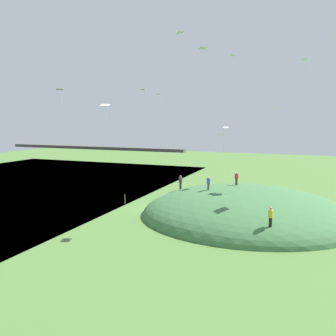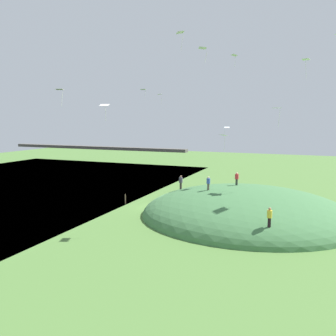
{
  "view_description": "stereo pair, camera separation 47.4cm",
  "coord_description": "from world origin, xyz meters",
  "px_view_note": "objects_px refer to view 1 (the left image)",
  "views": [
    {
      "loc": [
        18.02,
        -40.86,
        11.27
      ],
      "look_at": [
        2.63,
        -1.96,
        5.55
      ],
      "focal_mm": 38.0,
      "sensor_mm": 36.0,
      "label": 1
    },
    {
      "loc": [
        18.46,
        -40.69,
        11.27
      ],
      "look_at": [
        2.63,
        -1.96,
        5.55
      ],
      "focal_mm": 38.0,
      "sensor_mm": 36.0,
      "label": 2
    }
  ],
  "objects_px": {
    "person_on_hilltop": "(181,181)",
    "kite_6": "(225,128)",
    "person_watching_kites": "(271,215)",
    "kite_4": "(180,33)",
    "person_walking_path": "(237,177)",
    "mooring_post": "(125,199)",
    "person_near_shore": "(208,182)",
    "kite_2": "(305,61)",
    "person_with_child": "(210,189)",
    "kite_11": "(203,49)",
    "kite_1": "(105,106)",
    "kite_7": "(159,95)",
    "kite_3": "(233,56)",
    "kite_8": "(60,90)",
    "kite_12": "(223,136)",
    "kite_9": "(277,109)",
    "kite_5": "(143,90)"
  },
  "relations": [
    {
      "from": "person_walking_path",
      "to": "kite_6",
      "type": "bearing_deg",
      "value": 128.93
    },
    {
      "from": "kite_12",
      "to": "kite_3",
      "type": "bearing_deg",
      "value": 97.35
    },
    {
      "from": "kite_9",
      "to": "mooring_post",
      "type": "xyz_separation_m",
      "value": [
        -19.12,
        -0.33,
        -11.75
      ]
    },
    {
      "from": "kite_6",
      "to": "person_walking_path",
      "type": "bearing_deg",
      "value": -71.84
    },
    {
      "from": "person_on_hilltop",
      "to": "kite_6",
      "type": "distance_m",
      "value": 16.04
    },
    {
      "from": "person_with_child",
      "to": "mooring_post",
      "type": "relative_size",
      "value": 1.33
    },
    {
      "from": "person_near_shore",
      "to": "mooring_post",
      "type": "bearing_deg",
      "value": -10.28
    },
    {
      "from": "kite_2",
      "to": "person_walking_path",
      "type": "bearing_deg",
      "value": -165.16
    },
    {
      "from": "person_walking_path",
      "to": "kite_6",
      "type": "distance_m",
      "value": 15.65
    },
    {
      "from": "person_on_hilltop",
      "to": "kite_8",
      "type": "distance_m",
      "value": 18.13
    },
    {
      "from": "kite_2",
      "to": "kite_4",
      "type": "distance_m",
      "value": 14.53
    },
    {
      "from": "kite_12",
      "to": "kite_6",
      "type": "bearing_deg",
      "value": 101.39
    },
    {
      "from": "person_with_child",
      "to": "mooring_post",
      "type": "height_order",
      "value": "person_with_child"
    },
    {
      "from": "person_watching_kites",
      "to": "kite_3",
      "type": "height_order",
      "value": "kite_3"
    },
    {
      "from": "person_with_child",
      "to": "person_watching_kites",
      "type": "distance_m",
      "value": 21.22
    },
    {
      "from": "person_walking_path",
      "to": "mooring_post",
      "type": "height_order",
      "value": "person_walking_path"
    },
    {
      "from": "kite_9",
      "to": "person_with_child",
      "type": "bearing_deg",
      "value": 138.2
    },
    {
      "from": "person_walking_path",
      "to": "person_near_shore",
      "type": "relative_size",
      "value": 1.01
    },
    {
      "from": "kite_4",
      "to": "mooring_post",
      "type": "relative_size",
      "value": 1.64
    },
    {
      "from": "kite_9",
      "to": "kite_5",
      "type": "bearing_deg",
      "value": 174.6
    },
    {
      "from": "person_walking_path",
      "to": "kite_8",
      "type": "relative_size",
      "value": 0.92
    },
    {
      "from": "kite_1",
      "to": "mooring_post",
      "type": "relative_size",
      "value": 1.32
    },
    {
      "from": "person_walking_path",
      "to": "kite_7",
      "type": "bearing_deg",
      "value": 163.78
    },
    {
      "from": "person_with_child",
      "to": "kite_11",
      "type": "xyz_separation_m",
      "value": [
        3.17,
        -15.45,
        17.08
      ]
    },
    {
      "from": "person_walking_path",
      "to": "person_with_child",
      "type": "xyz_separation_m",
      "value": [
        -5.35,
        7.83,
        -3.27
      ]
    },
    {
      "from": "person_on_hilltop",
      "to": "kite_7",
      "type": "distance_m",
      "value": 18.51
    },
    {
      "from": "mooring_post",
      "to": "kite_3",
      "type": "bearing_deg",
      "value": 54.4
    },
    {
      "from": "kite_8",
      "to": "kite_7",
      "type": "bearing_deg",
      "value": 88.09
    },
    {
      "from": "person_with_child",
      "to": "kite_4",
      "type": "distance_m",
      "value": 22.68
    },
    {
      "from": "kite_2",
      "to": "mooring_post",
      "type": "distance_m",
      "value": 27.9
    },
    {
      "from": "person_walking_path",
      "to": "kite_8",
      "type": "distance_m",
      "value": 22.35
    },
    {
      "from": "person_on_hilltop",
      "to": "kite_12",
      "type": "distance_m",
      "value": 7.75
    },
    {
      "from": "person_with_child",
      "to": "person_near_shore",
      "type": "bearing_deg",
      "value": 73.03
    },
    {
      "from": "kite_1",
      "to": "kite_7",
      "type": "height_order",
      "value": "kite_7"
    },
    {
      "from": "kite_7",
      "to": "person_watching_kites",
      "type": "bearing_deg",
      "value": -47.44
    },
    {
      "from": "kite_8",
      "to": "person_watching_kites",
      "type": "bearing_deg",
      "value": 5.03
    },
    {
      "from": "kite_4",
      "to": "kite_11",
      "type": "relative_size",
      "value": 1.46
    },
    {
      "from": "person_with_child",
      "to": "kite_11",
      "type": "bearing_deg",
      "value": 70.81
    },
    {
      "from": "person_watching_kites",
      "to": "kite_4",
      "type": "height_order",
      "value": "kite_4"
    },
    {
      "from": "person_with_child",
      "to": "kite_8",
      "type": "bearing_deg",
      "value": 31.91
    },
    {
      "from": "kite_7",
      "to": "kite_12",
      "type": "bearing_deg",
      "value": -38.0
    },
    {
      "from": "person_near_shore",
      "to": "person_watching_kites",
      "type": "height_order",
      "value": "person_near_shore"
    },
    {
      "from": "kite_6",
      "to": "kite_12",
      "type": "height_order",
      "value": "kite_6"
    },
    {
      "from": "kite_7",
      "to": "kite_9",
      "type": "bearing_deg",
      "value": -32.16
    },
    {
      "from": "person_walking_path",
      "to": "kite_4",
      "type": "distance_m",
      "value": 17.97
    },
    {
      "from": "person_watching_kites",
      "to": "kite_12",
      "type": "distance_m",
      "value": 15.08
    },
    {
      "from": "person_walking_path",
      "to": "kite_9",
      "type": "distance_m",
      "value": 9.24
    },
    {
      "from": "kite_2",
      "to": "kite_9",
      "type": "height_order",
      "value": "kite_2"
    },
    {
      "from": "person_on_hilltop",
      "to": "kite_11",
      "type": "relative_size",
      "value": 1.19
    },
    {
      "from": "kite_8",
      "to": "kite_12",
      "type": "height_order",
      "value": "kite_8"
    }
  ]
}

